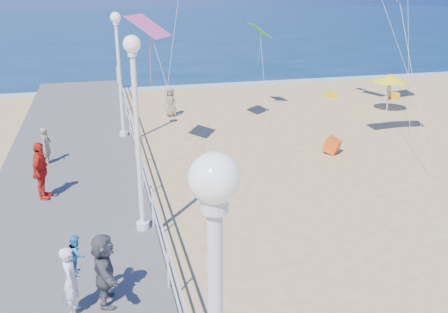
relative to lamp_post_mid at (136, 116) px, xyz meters
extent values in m
plane|color=#E1B975|center=(5.35, 0.00, -3.66)|extent=(160.00, 160.00, 0.00)
cube|color=#0C2D4D|center=(5.35, 65.00, -3.65)|extent=(160.00, 90.00, 0.05)
cube|color=white|center=(5.35, 20.50, -3.63)|extent=(160.00, 1.20, 0.04)
cube|color=slate|center=(-2.15, 0.00, -3.46)|extent=(5.00, 44.00, 0.40)
cube|color=white|center=(0.30, 0.00, -2.21)|extent=(0.05, 42.00, 0.06)
cube|color=white|center=(0.30, 0.00, -2.71)|extent=(0.05, 42.00, 0.04)
sphere|color=white|center=(0.00, -9.00, 1.84)|extent=(0.44, 0.44, 0.44)
cylinder|color=white|center=(0.00, 0.00, -3.16)|extent=(0.36, 0.36, 0.20)
cylinder|color=white|center=(0.00, 0.00, -0.81)|extent=(0.14, 0.14, 4.70)
sphere|color=white|center=(0.00, 0.00, 1.84)|extent=(0.44, 0.44, 0.44)
cylinder|color=white|center=(0.00, 9.00, -3.16)|extent=(0.36, 0.36, 0.20)
cylinder|color=white|center=(0.00, 9.00, -0.81)|extent=(0.14, 0.14, 4.70)
sphere|color=white|center=(0.00, 9.00, 1.84)|extent=(0.44, 0.44, 0.44)
imported|color=white|center=(-1.75, -3.41, -2.49)|extent=(0.41, 0.59, 1.54)
imported|color=#3797D1|center=(-1.60, -3.26, -1.97)|extent=(0.37, 0.45, 0.88)
imported|color=red|center=(-2.87, 2.82, -2.33)|extent=(0.70, 1.17, 1.87)
imported|color=#55565A|center=(-1.08, -3.23, -2.43)|extent=(0.54, 1.55, 1.65)
imported|color=gray|center=(-2.99, 6.14, -2.56)|extent=(0.47, 0.59, 1.41)
imported|color=#504F54|center=(16.23, 13.83, -2.90)|extent=(0.97, 1.13, 1.52)
imported|color=#807258|center=(2.73, 13.23, -2.89)|extent=(0.89, 0.85, 1.53)
cube|color=red|center=(8.45, 5.54, -3.36)|extent=(0.89, 0.89, 0.74)
cylinder|color=white|center=(14.45, 11.15, -2.76)|extent=(0.05, 0.05, 1.80)
cone|color=yellow|center=(14.45, 11.15, -1.75)|extent=(1.90, 1.90, 0.45)
cube|color=yellow|center=(13.07, 15.13, -3.46)|extent=(0.55, 0.55, 0.40)
cube|color=#FFAF1A|center=(16.59, 13.92, -3.46)|extent=(0.55, 0.55, 0.40)
cube|color=#E55494|center=(1.12, 6.85, 1.65)|extent=(1.85, 1.92, 0.82)
cube|color=green|center=(7.58, 13.04, 0.75)|extent=(1.07, 1.27, 0.73)
camera|label=1|loc=(-0.84, -12.68, 3.38)|focal=40.00mm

